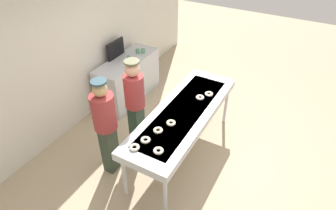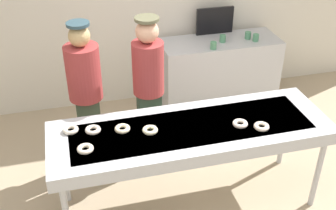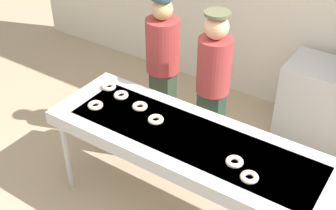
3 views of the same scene
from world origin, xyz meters
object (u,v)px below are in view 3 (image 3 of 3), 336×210
sugar_donut_1 (140,106)px  worker_baker (213,84)px  sugar_donut_5 (95,105)px  sugar_donut_3 (156,120)px  sugar_donut_2 (249,177)px  sugar_donut_4 (121,95)px  fryer_conveyor (192,144)px  sugar_donut_0 (109,87)px  worker_assistant (163,63)px  sugar_donut_6 (234,162)px

sugar_donut_1 → worker_baker: size_ratio=0.08×
sugar_donut_5 → sugar_donut_3: bearing=12.5°
sugar_donut_2 → sugar_donut_5: (-1.56, 0.07, 0.00)m
sugar_donut_3 → sugar_donut_4: 0.51m
sugar_donut_1 → sugar_donut_2: same height
sugar_donut_3 → worker_baker: 0.76m
fryer_conveyor → sugar_donut_4: (-0.87, 0.15, 0.09)m
sugar_donut_4 → sugar_donut_2: bearing=-12.6°
sugar_donut_4 → worker_baker: worker_baker is taller
sugar_donut_0 → worker_assistant: (0.19, 0.64, 0.02)m
sugar_donut_5 → worker_baker: worker_baker is taller
sugar_donut_6 → worker_baker: size_ratio=0.08×
fryer_conveyor → sugar_donut_2: sugar_donut_2 is taller
sugar_donut_0 → sugar_donut_1: 0.46m
sugar_donut_2 → sugar_donut_4: same height
sugar_donut_5 → sugar_donut_4: bearing=70.9°
worker_baker → sugar_donut_1: bearing=71.5°
fryer_conveyor → sugar_donut_5: sugar_donut_5 is taller
fryer_conveyor → worker_baker: bearing=106.7°
fryer_conveyor → sugar_donut_3: (-0.38, 0.02, 0.09)m
sugar_donut_2 → worker_baker: (-0.83, 0.94, 0.03)m
worker_assistant → sugar_donut_5: bearing=69.0°
sugar_donut_3 → sugar_donut_0: bearing=164.9°
fryer_conveyor → sugar_donut_6: size_ratio=18.53×
sugar_donut_0 → sugar_donut_5: size_ratio=1.00×
sugar_donut_4 → sugar_donut_3: bearing=-15.1°
sugar_donut_5 → worker_baker: size_ratio=0.08×
sugar_donut_4 → sugar_donut_5: same height
fryer_conveyor → sugar_donut_1: 0.63m
sugar_donut_2 → sugar_donut_0: bearing=167.1°
sugar_donut_5 → sugar_donut_1: bearing=31.5°
fryer_conveyor → sugar_donut_2: (0.60, -0.18, 0.09)m
sugar_donut_5 → sugar_donut_6: size_ratio=1.00×
sugar_donut_0 → sugar_donut_6: (1.49, -0.29, 0.00)m
sugar_donut_2 → sugar_donut_4: 1.51m
sugar_donut_6 → worker_baker: bearing=128.0°
sugar_donut_1 → sugar_donut_4: (-0.26, 0.05, 0.00)m
sugar_donut_4 → worker_baker: 0.88m
sugar_donut_2 → sugar_donut_3: size_ratio=1.00×
sugar_donut_5 → sugar_donut_6: (1.39, 0.02, 0.00)m
sugar_donut_5 → sugar_donut_6: same height
sugar_donut_1 → sugar_donut_2: size_ratio=1.00×
sugar_donut_0 → worker_baker: size_ratio=0.08×
sugar_donut_3 → sugar_donut_4: same height
sugar_donut_3 → worker_baker: bearing=78.6°
sugar_donut_1 → sugar_donut_4: 0.26m
fryer_conveyor → worker_assistant: bearing=135.8°
sugar_donut_6 → worker_baker: (-0.66, 0.85, 0.03)m
sugar_donut_0 → sugar_donut_2: (1.66, -0.38, 0.00)m
sugar_donut_2 → sugar_donut_5: same height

